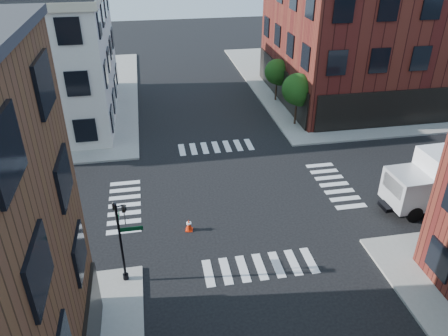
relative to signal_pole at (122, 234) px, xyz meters
The scene contains 7 objects.
ground 9.90m from the signal_pole, 44.81° to the left, with size 120.00×120.00×0.00m, color black.
sidewalk_ne 39.27m from the signal_pole, 44.95° to the left, with size 30.00×30.00×0.15m, color gray.
building_ne 35.57m from the signal_pole, 39.79° to the left, with size 25.00×16.00×12.00m, color #451311.
tree_near 21.94m from the signal_pole, 49.38° to the left, with size 2.69×2.69×4.49m.
tree_far 26.78m from the signal_pole, 57.77° to the left, with size 2.43×2.43×4.07m.
signal_pole is the anchor object (origin of this frame).
traffic_cone 5.46m from the signal_pole, 44.70° to the left, with size 0.49×0.49×0.76m.
Camera 1 is at (-4.91, -23.54, 15.57)m, focal length 35.00 mm.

